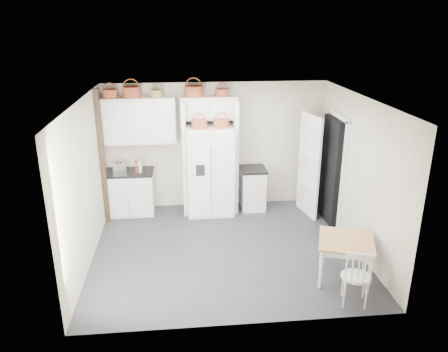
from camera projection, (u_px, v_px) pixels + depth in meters
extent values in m
plane|color=#28282C|center=(226.00, 249.00, 7.59)|extent=(4.50, 4.50, 0.00)
plane|color=white|center=(226.00, 100.00, 6.71)|extent=(4.50, 4.50, 0.00)
plane|color=#B4AD90|center=(216.00, 146.00, 9.02)|extent=(4.50, 0.00, 4.50)
plane|color=#B4AD90|center=(85.00, 184.00, 6.93)|extent=(0.00, 4.00, 4.00)
plane|color=#B4AD90|center=(358.00, 174.00, 7.36)|extent=(0.00, 4.00, 4.00)
cube|color=white|center=(210.00, 170.00, 8.78)|extent=(0.93, 0.75, 1.79)
cube|color=silver|center=(130.00, 193.00, 8.86)|extent=(0.94, 0.59, 0.87)
cube|color=silver|center=(253.00, 189.00, 9.10)|extent=(0.48, 0.57, 0.84)
cube|color=#AB7D40|center=(344.00, 259.00, 6.62)|extent=(1.01, 1.01, 0.66)
cube|color=silver|center=(356.00, 277.00, 6.01)|extent=(0.50, 0.48, 0.84)
cube|color=black|center=(129.00, 172.00, 8.71)|extent=(0.97, 0.63, 0.04)
cube|color=black|center=(253.00, 169.00, 8.96)|extent=(0.52, 0.61, 0.04)
cube|color=silver|center=(119.00, 167.00, 8.66)|extent=(0.28, 0.20, 0.18)
cube|color=maroon|center=(136.00, 167.00, 8.60)|extent=(0.05, 0.16, 0.23)
cube|color=silver|center=(140.00, 167.00, 8.61)|extent=(0.06, 0.15, 0.22)
cylinder|color=brown|center=(110.00, 94.00, 8.28)|extent=(0.28, 0.28, 0.16)
cylinder|color=brown|center=(131.00, 92.00, 8.32)|extent=(0.34, 0.34, 0.20)
cylinder|color=olive|center=(156.00, 94.00, 8.37)|extent=(0.24, 0.24, 0.14)
cylinder|color=brown|center=(194.00, 91.00, 8.43)|extent=(0.36, 0.36, 0.20)
cylinder|color=brown|center=(222.00, 92.00, 8.49)|extent=(0.25, 0.25, 0.14)
cylinder|color=brown|center=(199.00, 124.00, 8.33)|extent=(0.30, 0.30, 0.16)
cylinder|color=brown|center=(221.00, 124.00, 8.37)|extent=(0.30, 0.30, 0.16)
cube|color=silver|center=(140.00, 121.00, 8.51)|extent=(1.40, 0.34, 0.90)
cube|color=silver|center=(209.00, 108.00, 8.56)|extent=(1.12, 0.34, 0.45)
cube|color=silver|center=(184.00, 158.00, 8.73)|extent=(0.08, 0.60, 2.30)
cube|color=silver|center=(235.00, 156.00, 8.82)|extent=(0.08, 0.60, 2.30)
cube|color=black|center=(102.00, 158.00, 8.20)|extent=(0.09, 0.09, 2.60)
cube|color=black|center=(332.00, 171.00, 8.38)|extent=(0.18, 0.85, 2.05)
cube|color=white|center=(309.00, 166.00, 8.66)|extent=(0.21, 0.79, 2.05)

